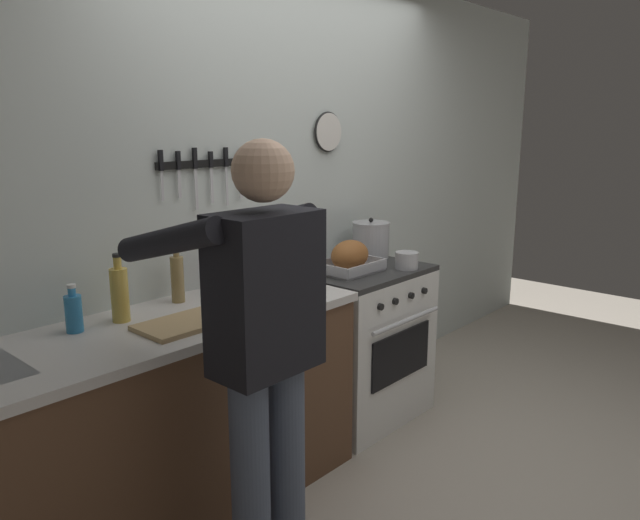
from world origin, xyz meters
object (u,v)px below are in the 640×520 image
object	(u,v)px
saucepan	(407,260)
bottle_cooking_oil	(120,293)
cutting_board	(183,324)
stove	(357,342)
stock_pot	(371,240)
bottle_dish_soap	(74,312)
bottle_soy_sauce	(263,264)
roasting_pan	(350,258)
bottle_wine_red	(218,268)
bottle_vinegar	(177,278)
person_cook	(262,343)

from	to	relation	value
saucepan	bottle_cooking_oil	distance (m)	1.63
cutting_board	stove	bearing A→B (deg)	5.01
stock_pot	bottle_cooking_oil	xyz separation A→B (m)	(-1.69, 0.01, 0.01)
stock_pot	bottle_dish_soap	distance (m)	1.89
cutting_board	bottle_soy_sauce	size ratio (longest dim) A/B	1.98
roasting_pan	cutting_board	size ratio (longest dim) A/B	0.98
saucepan	bottle_dish_soap	world-z (taller)	bottle_dish_soap
bottle_wine_red	bottle_dish_soap	distance (m)	0.73
bottle_vinegar	bottle_dish_soap	size ratio (longest dim) A/B	1.41
bottle_dish_soap	saucepan	bearing A→B (deg)	-11.59
roasting_pan	bottle_cooking_oil	bearing A→B (deg)	173.00
saucepan	person_cook	bearing A→B (deg)	-165.27
person_cook	bottle_cooking_oil	world-z (taller)	person_cook
cutting_board	bottle_vinegar	distance (m)	0.38
bottle_cooking_oil	bottle_soy_sauce	bearing A→B (deg)	6.22
stove	bottle_vinegar	bearing A→B (deg)	169.81
bottle_dish_soap	cutting_board	bearing A→B (deg)	-38.96
bottle_soy_sauce	roasting_pan	bearing A→B (deg)	-31.87
bottle_wine_red	bottle_soy_sauce	distance (m)	0.38
cutting_board	bottle_soy_sauce	distance (m)	0.84
saucepan	bottle_dish_soap	xyz separation A→B (m)	(-1.78, 0.37, 0.03)
roasting_pan	saucepan	bearing A→B (deg)	-33.77
stove	bottle_wine_red	bearing A→B (deg)	170.11
person_cook	saucepan	xyz separation A→B (m)	(1.47, 0.39, -0.00)
bottle_vinegar	bottle_cooking_oil	world-z (taller)	bottle_cooking_oil
saucepan	bottle_vinegar	distance (m)	1.33
stove	roasting_pan	bearing A→B (deg)	-166.38
cutting_board	bottle_vinegar	bearing A→B (deg)	57.85
bottle_soy_sauce	bottle_cooking_oil	distance (m)	0.90
bottle_dish_soap	stock_pot	bearing A→B (deg)	-0.92
roasting_pan	stock_pot	distance (m)	0.41
roasting_pan	stove	bearing A→B (deg)	13.62
person_cook	bottle_dish_soap	distance (m)	0.82
person_cook	bottle_soy_sauce	xyz separation A→B (m)	(0.77, 0.83, 0.02)
cutting_board	bottle_wine_red	world-z (taller)	bottle_wine_red
bottle_soy_sauce	bottle_dish_soap	bearing A→B (deg)	-175.75
stove	stock_pot	world-z (taller)	stock_pot
person_cook	bottle_wine_red	distance (m)	0.86
stock_pot	bottle_vinegar	xyz separation A→B (m)	(-1.37, 0.07, 0.00)
cutting_board	bottle_wine_red	size ratio (longest dim) A/B	1.14
stove	stock_pot	xyz separation A→B (m)	(0.28, 0.12, 0.56)
stock_pot	bottle_dish_soap	size ratio (longest dim) A/B	1.27
cutting_board	bottle_vinegar	world-z (taller)	bottle_vinegar
stove	bottle_dish_soap	world-z (taller)	bottle_dish_soap
stove	bottle_dish_soap	xyz separation A→B (m)	(-1.61, 0.15, 0.53)
bottle_wine_red	bottle_cooking_oil	world-z (taller)	bottle_wine_red
stove	saucepan	world-z (taller)	saucepan
cutting_board	bottle_dish_soap	size ratio (longest dim) A/B	1.85
saucepan	bottle_dish_soap	distance (m)	1.82
cutting_board	bottle_vinegar	xyz separation A→B (m)	(0.19, 0.31, 0.10)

